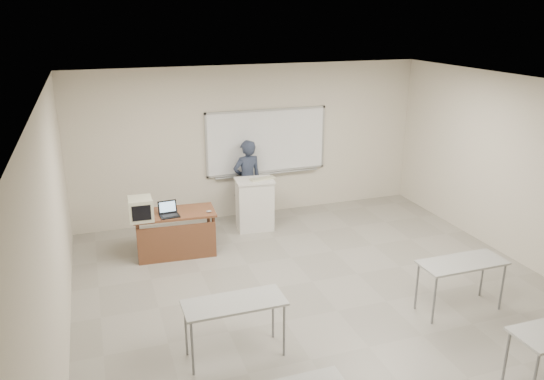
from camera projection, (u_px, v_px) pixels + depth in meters
name	position (u px, v px, depth m)	size (l,w,h in m)	color
floor	(337.00, 311.00, 7.35)	(7.00, 8.00, 0.01)	gray
whiteboard	(267.00, 142.00, 10.52)	(2.48, 0.10, 1.31)	white
student_desks	(392.00, 319.00, 5.93)	(4.40, 2.20, 0.73)	#A09F9B
instructor_desk	(176.00, 227.00, 8.85)	(1.35, 0.68, 0.75)	brown
podium	(255.00, 204.00, 10.00)	(0.70, 0.51, 0.98)	silver
crt_monitor	(141.00, 209.00, 8.54)	(0.39, 0.43, 0.37)	#BAB89B
laptop	(169.00, 212.00, 8.72)	(0.31, 0.29, 0.23)	black
mouse	(209.00, 211.00, 8.87)	(0.09, 0.06, 0.04)	#94969A
keyboard	(263.00, 179.00, 9.85)	(0.48, 0.16, 0.03)	#BAB89B
presenter	(247.00, 180.00, 10.39)	(0.59, 0.39, 1.61)	black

